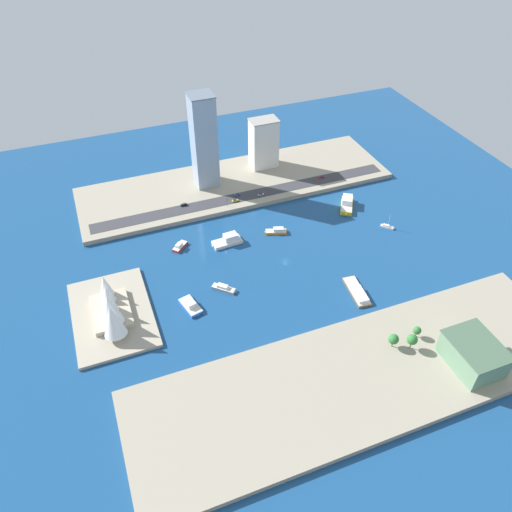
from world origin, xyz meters
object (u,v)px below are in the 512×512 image
at_px(catamaran_blue, 190,305).
at_px(taxi_yellow_cab, 235,200).
at_px(terminal_long_green, 474,354).
at_px(traffic_light_waterfront, 227,201).
at_px(pickup_red, 321,177).
at_px(tower_tall_glass, 204,141).
at_px(barge_flat_brown, 357,292).
at_px(yacht_sleek_gray, 224,288).
at_px(opera_landmark, 110,308).
at_px(ferry_white_commuter, 228,240).
at_px(tugboat_red, 180,246).
at_px(sailboat_small_white, 387,227).
at_px(hatchback_blue, 237,195).
at_px(sedan_silver, 261,194).
at_px(water_taxi_orange, 277,231).
at_px(suv_black, 184,205).
at_px(ferry_yellow_fast, 347,204).
at_px(hotel_broad_white, 264,143).

relative_size(catamaran_blue, taxi_yellow_cab, 4.19).
height_order(terminal_long_green, traffic_light_waterfront, terminal_long_green).
bearing_deg(pickup_red, tower_tall_glass, 73.61).
height_order(barge_flat_brown, pickup_red, pickup_red).
relative_size(yacht_sleek_gray, taxi_yellow_cab, 3.06).
distance_m(traffic_light_waterfront, opera_landmark, 124.41).
distance_m(ferry_white_commuter, catamaran_blue, 62.50).
bearing_deg(tugboat_red, sailboat_small_white, -102.42).
height_order(ferry_white_commuter, hatchback_blue, ferry_white_commuter).
height_order(ferry_white_commuter, terminal_long_green, terminal_long_green).
distance_m(yacht_sleek_gray, terminal_long_green, 141.91).
relative_size(ferry_white_commuter, tugboat_red, 1.77).
bearing_deg(traffic_light_waterfront, ferry_white_commuter, 162.31).
height_order(tugboat_red, pickup_red, pickup_red).
height_order(tugboat_red, sedan_silver, sedan_silver).
height_order(tugboat_red, taxi_yellow_cab, taxi_yellow_cab).
bearing_deg(sailboat_small_white, barge_flat_brown, 133.53).
xyz_separation_m(water_taxi_orange, sedan_silver, (42.15, -5.04, 2.70)).
bearing_deg(taxi_yellow_cab, sailboat_small_white, -125.48).
xyz_separation_m(ferry_white_commuter, barge_flat_brown, (-73.74, -56.78, -1.06)).
xyz_separation_m(pickup_red, sedan_silver, (-6.05, 53.60, 0.01)).
bearing_deg(tugboat_red, suv_black, -18.62).
bearing_deg(barge_flat_brown, sedan_silver, 8.52).
xyz_separation_m(tugboat_red, hatchback_blue, (39.76, -54.67, 2.88)).
relative_size(catamaran_blue, suv_black, 3.91).
bearing_deg(catamaran_blue, suv_black, -12.82).
distance_m(pickup_red, traffic_light_waterfront, 82.28).
height_order(sailboat_small_white, suv_black, sailboat_small_white).
height_order(water_taxi_orange, traffic_light_waterfront, traffic_light_waterfront).
bearing_deg(ferry_white_commuter, ferry_yellow_fast, -84.81).
xyz_separation_m(ferry_white_commuter, terminal_long_green, (-141.58, -83.31, 8.42)).
bearing_deg(suv_black, tower_tall_glass, -46.10).
bearing_deg(catamaran_blue, tugboat_red, -8.26).
xyz_separation_m(barge_flat_brown, taxi_yellow_cab, (113.95, 37.99, 2.89)).
bearing_deg(hatchback_blue, suv_black, 87.44).
relative_size(water_taxi_orange, tower_tall_glass, 0.22).
bearing_deg(opera_landmark, catamaran_blue, -95.99).
distance_m(terminal_long_green, sedan_silver, 187.58).
distance_m(yacht_sleek_gray, tugboat_red, 50.75).
bearing_deg(taxi_yellow_cab, hatchback_blue, -32.93).
height_order(ferry_yellow_fast, suv_black, ferry_yellow_fast).
height_order(tower_tall_glass, pickup_red, tower_tall_glass).
bearing_deg(suv_black, pickup_red, -90.88).
xyz_separation_m(barge_flat_brown, pickup_red, (120.51, -36.45, 2.83)).
xyz_separation_m(yacht_sleek_gray, water_taxi_orange, (40.27, -51.64, 0.14)).
height_order(tugboat_red, hotel_broad_white, hotel_broad_white).
distance_m(ferry_yellow_fast, opera_landmark, 186.10).
height_order(yacht_sleek_gray, barge_flat_brown, yacht_sleek_gray).
bearing_deg(yacht_sleek_gray, ferry_white_commuter, -22.24).
xyz_separation_m(ferry_yellow_fast, hotel_broad_white, (72.19, 37.42, 20.58)).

